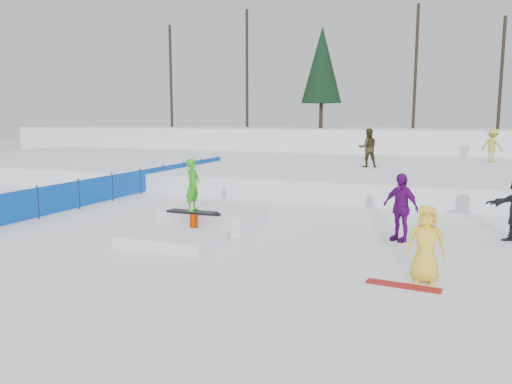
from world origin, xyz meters
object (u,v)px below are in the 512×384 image
(jib_rail_feature, at_px, (203,220))
(spectator_purple, at_px, (400,207))
(spectator_yellow, at_px, (426,244))
(walker_ygreen, at_px, (492,146))
(walker_olive, at_px, (368,148))
(safety_fence, at_px, (140,181))

(jib_rail_feature, bearing_deg, spectator_purple, 8.50)
(spectator_purple, height_order, spectator_yellow, spectator_purple)
(walker_ygreen, relative_size, jib_rail_feature, 0.41)
(walker_olive, relative_size, spectator_yellow, 1.24)
(spectator_purple, bearing_deg, safety_fence, -170.73)
(safety_fence, relative_size, walker_olive, 8.44)
(safety_fence, height_order, spectator_purple, spectator_purple)
(walker_olive, distance_m, spectator_purple, 11.90)
(spectator_yellow, bearing_deg, spectator_purple, 98.43)
(spectator_purple, height_order, jib_rail_feature, jib_rail_feature)
(walker_olive, bearing_deg, spectator_purple, 83.78)
(safety_fence, bearing_deg, walker_olive, 40.01)
(spectator_yellow, bearing_deg, walker_olive, 97.90)
(safety_fence, height_order, spectator_yellow, spectator_yellow)
(walker_olive, height_order, spectator_purple, walker_olive)
(jib_rail_feature, bearing_deg, walker_olive, 77.27)
(spectator_purple, xyz_separation_m, spectator_yellow, (0.76, -3.28, -0.13))
(spectator_purple, bearing_deg, walker_olive, 133.96)
(spectator_purple, bearing_deg, spectator_yellow, -45.35)
(spectator_yellow, distance_m, jib_rail_feature, 6.62)
(spectator_yellow, height_order, jib_rail_feature, jib_rail_feature)
(safety_fence, xyz_separation_m, spectator_yellow, (11.76, -7.78, 0.22))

